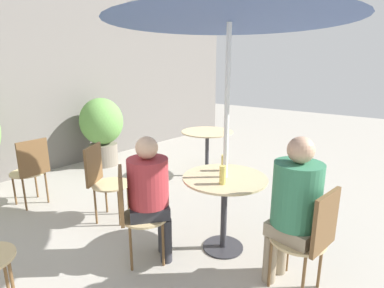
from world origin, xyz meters
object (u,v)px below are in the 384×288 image
beer_glass_0 (224,163)px  umbrella (230,4)px  bistro_chair_1 (311,234)px  bistro_chair_2 (31,167)px  bistro_chair_0 (133,208)px  seated_person_1 (294,202)px  cafe_table_far (207,141)px  beer_glass_1 (223,175)px  cafe_table_near (224,193)px  potted_plant_1 (102,127)px  seated_person_0 (150,189)px  bistro_chair_4 (102,176)px

beer_glass_0 → umbrella: (-0.14, -0.11, 1.40)m
bistro_chair_1 → bistro_chair_2: bearing=-71.4°
bistro_chair_0 → seated_person_1: 1.36m
cafe_table_far → beer_glass_1: bearing=-139.4°
bistro_chair_2 → umbrella: size_ratio=0.37×
bistro_chair_2 → beer_glass_1: beer_glass_1 is taller
beer_glass_1 → bistro_chair_2: bearing=104.2°
bistro_chair_2 → beer_glass_1: (0.62, -2.45, 0.30)m
cafe_table_near → bistro_chair_2: bearing=108.2°
seated_person_1 → umbrella: size_ratio=0.53×
cafe_table_near → beer_glass_0: bearing=37.0°
bistro_chair_0 → beer_glass_0: beer_glass_0 is taller
bistro_chair_2 → bistro_chair_0: bearing=89.6°
bistro_chair_0 → umbrella: umbrella is taller
bistro_chair_0 → beer_glass_1: size_ratio=5.31×
potted_plant_1 → umbrella: umbrella is taller
seated_person_1 → beer_glass_0: 0.83m
beer_glass_0 → beer_glass_1: beer_glass_1 is taller
bistro_chair_1 → potted_plant_1: 4.08m
seated_person_0 → beer_glass_1: 0.65m
cafe_table_far → bistro_chair_4: size_ratio=0.94×
bistro_chair_2 → seated_person_1: 3.15m
cafe_table_near → beer_glass_0: beer_glass_0 is taller
bistro_chair_4 → bistro_chair_0: bearing=-139.2°
bistro_chair_1 → bistro_chair_0: bearing=-60.0°
bistro_chair_0 → bistro_chair_1: same height
bistro_chair_4 → umbrella: (0.40, -1.41, 1.70)m
cafe_table_near → bistro_chair_0: bearing=143.3°
potted_plant_1 → bistro_chair_2: bearing=-153.6°
cafe_table_near → seated_person_0: 0.70m
bistro_chair_0 → potted_plant_1: size_ratio=0.72×
beer_glass_1 → umbrella: bearing=27.0°
seated_person_0 → potted_plant_1: size_ratio=0.96×
umbrella → cafe_table_far: bearing=41.8°
bistro_chair_4 → beer_glass_1: size_ratio=5.31×
bistro_chair_2 → bistro_chair_4: size_ratio=1.00×
bistro_chair_4 → umbrella: bearing=-105.9°
beer_glass_1 → cafe_table_near: bearing=27.0°
beer_glass_1 → potted_plant_1: 3.36m
seated_person_1 → bistro_chair_4: bearing=-74.8°
bistro_chair_0 → beer_glass_1: (0.52, -0.59, 0.30)m
cafe_table_near → bistro_chair_2: 2.50m
cafe_table_near → umbrella: (0.00, 0.00, 1.64)m
cafe_table_far → beer_glass_1: beer_glass_1 is taller
beer_glass_0 → potted_plant_1: size_ratio=0.13×
cafe_table_far → beer_glass_0: (-1.39, -1.26, 0.23)m
cafe_table_far → seated_person_0: bearing=-155.5°
seated_person_0 → beer_glass_0: seated_person_0 is taller
bistro_chair_1 → beer_glass_1: bearing=-78.8°
potted_plant_1 → seated_person_0: bearing=-115.9°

